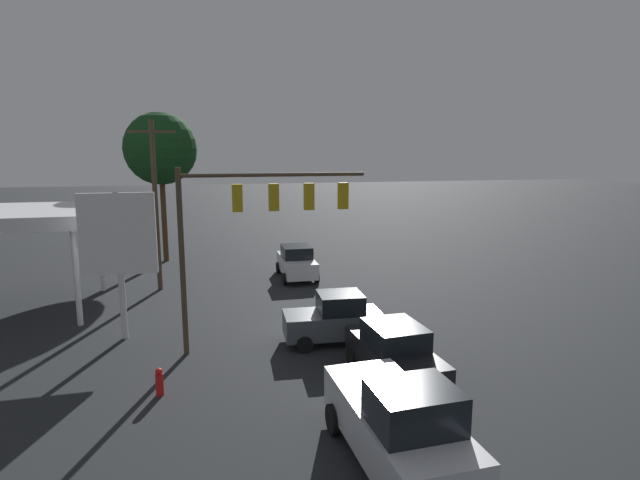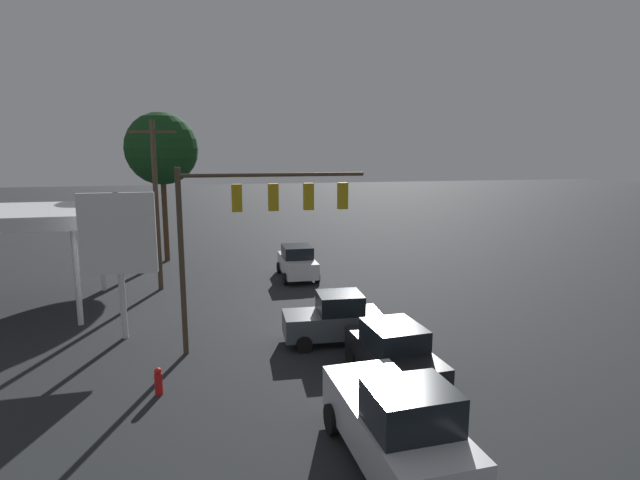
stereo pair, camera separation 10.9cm
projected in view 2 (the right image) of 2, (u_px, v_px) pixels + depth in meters
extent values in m
plane|color=black|center=(331.00, 330.00, 21.00)|extent=(200.00, 200.00, 0.00)
cylinder|color=#473828|center=(182.00, 263.00, 17.96)|extent=(0.20, 0.20, 6.88)
cylinder|color=#473828|center=(274.00, 175.00, 18.21)|extent=(6.82, 0.14, 0.14)
cube|color=#B79314|center=(237.00, 198.00, 18.03)|extent=(0.36, 0.28, 1.00)
sphere|color=#FF4141|center=(236.00, 189.00, 18.15)|extent=(0.22, 0.22, 0.22)
sphere|color=#392305|center=(236.00, 198.00, 18.21)|extent=(0.22, 0.22, 0.22)
sphere|color=black|center=(237.00, 206.00, 18.26)|extent=(0.22, 0.22, 0.22)
cube|color=#B79314|center=(273.00, 197.00, 18.34)|extent=(0.36, 0.28, 1.00)
sphere|color=#FF4141|center=(272.00, 189.00, 18.47)|extent=(0.22, 0.22, 0.22)
sphere|color=#392305|center=(273.00, 197.00, 18.52)|extent=(0.22, 0.22, 0.22)
sphere|color=black|center=(273.00, 205.00, 18.57)|extent=(0.22, 0.22, 0.22)
cube|color=#B79314|center=(309.00, 197.00, 18.65)|extent=(0.36, 0.28, 1.00)
sphere|color=#FF4141|center=(307.00, 188.00, 18.78)|extent=(0.22, 0.22, 0.22)
sphere|color=#392305|center=(308.00, 196.00, 18.83)|extent=(0.22, 0.22, 0.22)
sphere|color=black|center=(308.00, 204.00, 18.88)|extent=(0.22, 0.22, 0.22)
cube|color=#B79314|center=(343.00, 196.00, 18.97)|extent=(0.36, 0.28, 1.00)
sphere|color=#FF4141|center=(341.00, 188.00, 19.09)|extent=(0.22, 0.22, 0.22)
sphere|color=#392305|center=(341.00, 195.00, 19.14)|extent=(0.22, 0.22, 0.22)
sphere|color=black|center=(341.00, 203.00, 19.19)|extent=(0.22, 0.22, 0.22)
cylinder|color=#473828|center=(156.00, 207.00, 26.51)|extent=(0.26, 0.26, 9.05)
cube|color=#473828|center=(152.00, 132.00, 25.83)|extent=(2.40, 0.14, 0.14)
cube|color=silver|center=(2.00, 216.00, 22.76)|extent=(8.34, 6.89, 0.60)
cube|color=red|center=(27.00, 208.00, 26.08)|extent=(8.34, 0.06, 0.36)
cylinder|color=silver|center=(101.00, 252.00, 26.74)|extent=(0.24, 0.24, 4.22)
cylinder|color=silver|center=(77.00, 278.00, 21.30)|extent=(0.24, 0.24, 4.22)
cylinder|color=silver|center=(120.00, 267.00, 19.62)|extent=(0.24, 0.24, 5.86)
cube|color=white|center=(118.00, 234.00, 19.39)|extent=(2.84, 0.24, 3.21)
cube|color=black|center=(119.00, 233.00, 19.52)|extent=(1.98, 0.04, 1.12)
cube|color=black|center=(393.00, 359.00, 16.19)|extent=(2.02, 4.48, 0.90)
cube|color=black|center=(394.00, 335.00, 16.06)|extent=(1.75, 2.08, 0.70)
cylinder|color=black|center=(440.00, 387.00, 15.18)|extent=(0.25, 0.67, 0.66)
cylinder|color=black|center=(385.00, 396.00, 14.66)|extent=(0.25, 0.67, 0.66)
cylinder|color=black|center=(400.00, 352.00, 17.88)|extent=(0.25, 0.67, 0.66)
cylinder|color=black|center=(351.00, 358.00, 17.36)|extent=(0.25, 0.67, 0.66)
cube|color=#474C51|center=(332.00, 323.00, 19.58)|extent=(3.91, 1.96, 0.90)
cube|color=black|center=(340.00, 303.00, 19.48)|extent=(1.81, 1.68, 0.76)
cylinder|color=black|center=(304.00, 345.00, 18.61)|extent=(0.63, 0.26, 0.62)
cylinder|color=black|center=(298.00, 329.00, 20.30)|extent=(0.63, 0.26, 0.62)
cylinder|color=black|center=(368.00, 340.00, 19.02)|extent=(0.63, 0.26, 0.62)
cylinder|color=black|center=(357.00, 325.00, 20.71)|extent=(0.63, 0.26, 0.62)
cube|color=silver|center=(393.00, 428.00, 11.81)|extent=(2.16, 5.26, 1.10)
cube|color=black|center=(411.00, 407.00, 10.78)|extent=(1.89, 1.66, 0.90)
cylinder|color=black|center=(402.00, 409.00, 13.77)|extent=(0.24, 0.81, 0.80)
cylinder|color=black|center=(331.00, 419.00, 13.24)|extent=(0.24, 0.81, 0.80)
cube|color=silver|center=(297.00, 265.00, 29.70)|extent=(1.93, 4.45, 0.90)
cube|color=black|center=(297.00, 252.00, 29.57)|extent=(1.71, 2.05, 0.70)
cylinder|color=black|center=(317.00, 277.00, 28.60)|extent=(0.24, 0.67, 0.66)
cylinder|color=black|center=(285.00, 279.00, 28.22)|extent=(0.24, 0.67, 0.66)
cylinder|color=black|center=(308.00, 266.00, 31.35)|extent=(0.24, 0.67, 0.66)
cylinder|color=black|center=(279.00, 267.00, 30.97)|extent=(0.24, 0.67, 0.66)
cylinder|color=#4C331E|center=(165.00, 218.00, 33.98)|extent=(0.36, 0.36, 5.95)
sphere|color=#143D19|center=(161.00, 149.00, 33.17)|extent=(4.80, 4.80, 4.80)
cylinder|color=red|center=(159.00, 384.00, 15.36)|extent=(0.24, 0.24, 0.70)
sphere|color=red|center=(158.00, 371.00, 15.28)|extent=(0.22, 0.22, 0.22)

